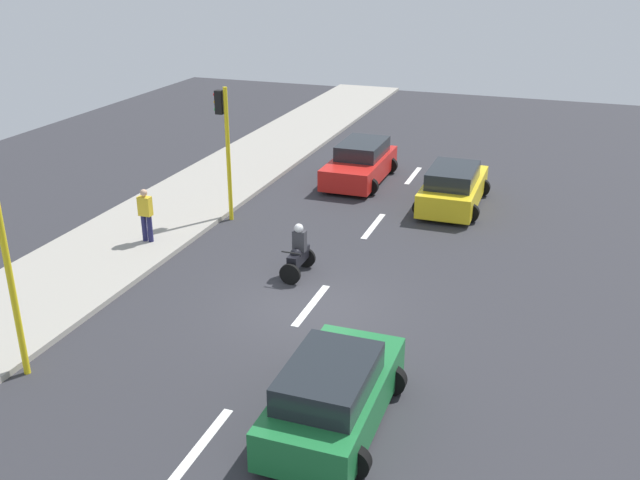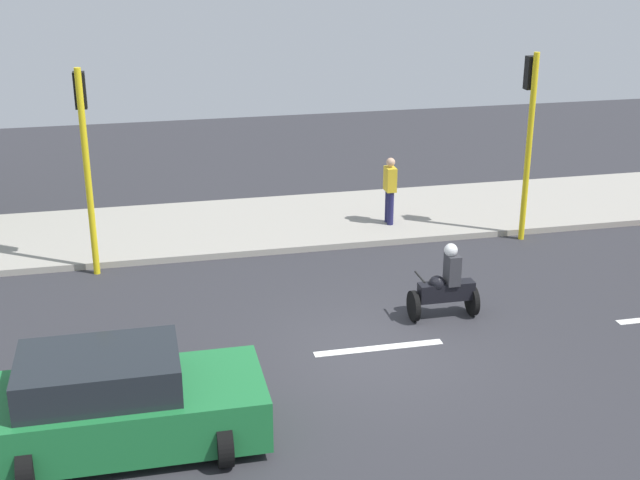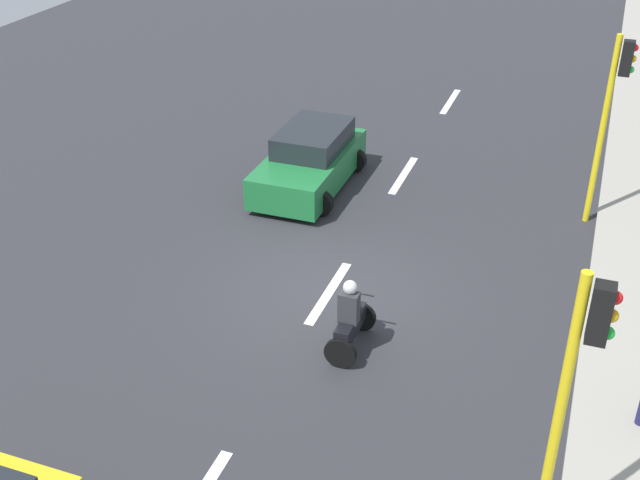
# 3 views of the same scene
# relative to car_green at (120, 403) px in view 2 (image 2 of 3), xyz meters

# --- Properties ---
(ground_plane) EXTENTS (40.00, 60.00, 0.10)m
(ground_plane) POSITION_rel_car_green_xyz_m (2.13, -4.55, -0.76)
(ground_plane) COLOR #2D2D33
(sidewalk) EXTENTS (4.00, 60.00, 0.15)m
(sidewalk) POSITION_rel_car_green_xyz_m (9.13, -4.55, -0.64)
(sidewalk) COLOR #9E998E
(sidewalk) RESTS_ON ground
(lane_stripe_mid) EXTENTS (0.20, 2.40, 0.01)m
(lane_stripe_mid) POSITION_rel_car_green_xyz_m (2.13, -4.55, -0.70)
(lane_stripe_mid) COLOR white
(lane_stripe_mid) RESTS_ON ground
(lane_stripe_south) EXTENTS (0.20, 2.40, 0.01)m
(lane_stripe_south) POSITION_rel_car_green_xyz_m (2.13, 1.45, -0.70)
(lane_stripe_south) COLOR white
(lane_stripe_south) RESTS_ON ground
(car_green) EXTENTS (2.23, 4.05, 1.52)m
(car_green) POSITION_rel_car_green_xyz_m (0.00, 0.00, 0.00)
(car_green) COLOR #1E7238
(car_green) RESTS_ON ground
(motorcycle) EXTENTS (0.60, 1.30, 1.53)m
(motorcycle) POSITION_rel_car_green_xyz_m (3.11, -6.17, -0.07)
(motorcycle) COLOR black
(motorcycle) RESTS_ON ground
(pedestrian_near_signal) EXTENTS (0.40, 0.24, 1.69)m
(pedestrian_near_signal) POSITION_rel_car_green_xyz_m (8.29, -6.61, 0.35)
(pedestrian_near_signal) COLOR #1E1E4C
(pedestrian_near_signal) RESTS_ON sidewalk
(traffic_light_corner) EXTENTS (0.49, 0.24, 4.50)m
(traffic_light_corner) POSITION_rel_car_green_xyz_m (6.97, 0.51, 2.22)
(traffic_light_corner) COLOR yellow
(traffic_light_corner) RESTS_ON ground
(traffic_light_midblock) EXTENTS (0.49, 0.24, 4.50)m
(traffic_light_midblock) POSITION_rel_car_green_xyz_m (6.97, -9.54, 2.22)
(traffic_light_midblock) COLOR yellow
(traffic_light_midblock) RESTS_ON ground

